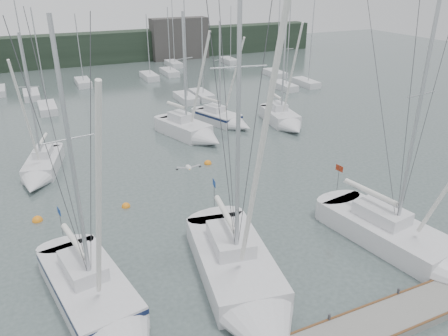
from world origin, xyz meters
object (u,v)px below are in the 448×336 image
object	(u,v)px
sailboat_mid_b	(40,171)
buoy_a	(126,207)
sailboat_near_center	(247,292)
sailboat_mid_c	(194,132)
sailboat_mid_e	(285,121)
sailboat_near_right	(422,252)
sailboat_near_left	(104,311)
buoy_b	(208,164)
buoy_c	(38,221)
sailboat_mid_d	(226,120)

from	to	relation	value
sailboat_mid_b	buoy_a	xyz separation A→B (m)	(4.79, -7.29, -0.51)
sailboat_near_center	buoy_a	size ratio (longest dim) A/B	32.14
sailboat_near_center	sailboat_mid_b	bearing A→B (deg)	122.33
sailboat_mid_c	sailboat_mid_e	distance (m)	9.69
sailboat_near_right	buoy_a	size ratio (longest dim) A/B	26.34
sailboat_mid_b	sailboat_mid_c	bearing A→B (deg)	27.18
sailboat_near_left	buoy_b	size ratio (longest dim) A/B	23.09
buoy_c	sailboat_near_center	bearing A→B (deg)	-54.89
sailboat_near_left	sailboat_mid_b	bearing A→B (deg)	84.87
sailboat_near_left	buoy_a	size ratio (longest dim) A/B	24.65
sailboat_near_center	sailboat_mid_c	xyz separation A→B (m)	(5.76, 21.72, 0.02)
sailboat_mid_c	sailboat_mid_e	xyz separation A→B (m)	(9.68, -0.44, -0.05)
sailboat_near_left	sailboat_mid_c	size ratio (longest dim) A/B	1.16
sailboat_near_right	buoy_b	world-z (taller)	sailboat_near_right
buoy_b	buoy_c	world-z (taller)	buoy_c
sailboat_near_right	buoy_a	distance (m)	18.18
sailboat_near_left	sailboat_mid_c	world-z (taller)	sailboat_near_left
sailboat_mid_c	sailboat_mid_d	size ratio (longest dim) A/B	1.11
sailboat_near_right	sailboat_mid_d	world-z (taller)	sailboat_near_right
sailboat_near_left	sailboat_mid_d	size ratio (longest dim) A/B	1.29
sailboat_near_center	sailboat_mid_e	bearing A→B (deg)	63.78
sailboat_mid_e	buoy_c	distance (m)	25.65
sailboat_near_center	buoy_b	world-z (taller)	sailboat_near_center
sailboat_mid_b	sailboat_mid_d	xyz separation A→B (m)	(18.04, 5.22, 0.04)
sailboat_near_left	sailboat_mid_b	xyz separation A→B (m)	(-1.49, 17.27, -0.09)
buoy_b	sailboat_near_right	bearing A→B (deg)	-72.47
sailboat_mid_e	sailboat_mid_d	bearing A→B (deg)	160.41
buoy_c	sailboat_near_right	bearing A→B (deg)	-35.44
sailboat_near_center	sailboat_near_right	world-z (taller)	sailboat_near_center
sailboat_near_center	sailboat_mid_c	bearing A→B (deg)	84.89
sailboat_mid_c	sailboat_mid_d	xyz separation A→B (m)	(4.45, 2.34, -0.09)
sailboat_mid_b	buoy_a	distance (m)	8.73
sailboat_near_left	sailboat_mid_b	distance (m)	17.33
sailboat_near_center	sailboat_mid_b	world-z (taller)	sailboat_near_center
sailboat_near_right	sailboat_mid_e	distance (m)	23.00
sailboat_near_left	buoy_b	bearing A→B (deg)	42.23
sailboat_near_right	buoy_b	xyz separation A→B (m)	(-5.34, 16.90, -0.59)
sailboat_mid_c	sailboat_mid_e	size ratio (longest dim) A/B	0.97
sailboat_mid_d	buoy_a	world-z (taller)	sailboat_mid_d
sailboat_near_center	buoy_a	world-z (taller)	sailboat_near_center
sailboat_mid_d	buoy_b	size ratio (longest dim) A/B	17.90
sailboat_mid_c	sailboat_near_right	bearing A→B (deg)	-97.68
buoy_a	sailboat_mid_c	bearing A→B (deg)	49.10
sailboat_mid_b	sailboat_mid_e	bearing A→B (deg)	21.20
sailboat_near_center	buoy_b	size ratio (longest dim) A/B	30.11
sailboat_near_right	sailboat_mid_e	size ratio (longest dim) A/B	1.20
sailboat_mid_b	sailboat_mid_c	world-z (taller)	sailboat_mid_c
buoy_a	buoy_b	bearing A→B (deg)	28.93
sailboat_near_left	buoy_a	distance (m)	10.53
sailboat_mid_b	buoy_b	xyz separation A→B (m)	(12.51, -3.02, -0.51)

